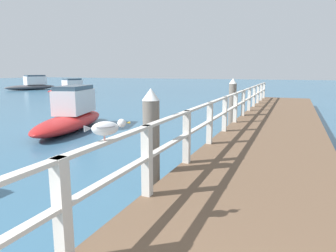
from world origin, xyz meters
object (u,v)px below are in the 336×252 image
object	(u,v)px
boat_0	(32,85)
seagull_foreground	(106,128)
boat_3	(70,88)
boat_5	(72,115)
dock_piling_far	(232,103)
dock_piling_near	(151,144)

from	to	relation	value
boat_0	seagull_foreground	bearing A→B (deg)	-22.01
boat_3	boat_5	size ratio (longest dim) A/B	0.92
boat_0	boat_3	xyz separation A→B (m)	(7.44, -2.29, -0.09)
dock_piling_far	seagull_foreground	size ratio (longest dim) A/B	4.98
boat_5	dock_piling_far	bearing A→B (deg)	8.14
seagull_foreground	boat_3	bearing A→B (deg)	178.20
boat_0	boat_5	distance (m)	26.63
dock_piling_far	boat_3	world-z (taller)	dock_piling_far
dock_piling_near	boat_5	xyz separation A→B (m)	(-5.52, 4.49, -0.42)
dock_piling_far	boat_3	bearing A→B (deg)	146.07
dock_piling_far	boat_0	size ratio (longest dim) A/B	0.32
dock_piling_far	seagull_foreground	world-z (taller)	dock_piling_far
dock_piling_far	seagull_foreground	xyz separation A→B (m)	(0.39, -8.88, 0.63)
dock_piling_far	boat_5	bearing A→B (deg)	-155.26
dock_piling_near	boat_0	xyz separation A→B (m)	(-25.84, 21.70, -0.39)
seagull_foreground	boat_0	bearing A→B (deg)	-175.19
boat_5	seagull_foreground	bearing A→B (deg)	-63.60
dock_piling_near	dock_piling_far	distance (m)	7.03
boat_3	boat_5	xyz separation A→B (m)	(12.88, -14.93, 0.07)
dock_piling_near	boat_3	xyz separation A→B (m)	(-18.41, 19.42, -0.48)
dock_piling_near	seagull_foreground	distance (m)	1.99
dock_piling_near	boat_3	distance (m)	26.76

